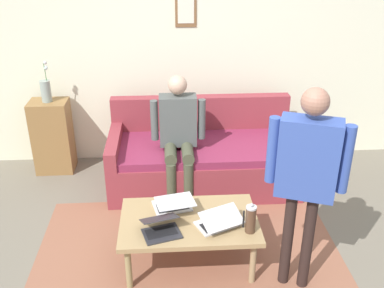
{
  "coord_description": "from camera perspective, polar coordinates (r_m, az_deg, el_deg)",
  "views": [
    {
      "loc": [
        0.27,
        2.79,
        2.54
      ],
      "look_at": [
        0.04,
        -0.81,
        0.8
      ],
      "focal_mm": 41.44,
      "sensor_mm": 36.0,
      "label": 1
    }
  ],
  "objects": [
    {
      "name": "couch",
      "position": [
        4.86,
        1.4,
        -1.71
      ],
      "size": [
        2.0,
        0.95,
        0.88
      ],
      "color": "maroon",
      "rests_on": "ground_plane"
    },
    {
      "name": "ground_plane",
      "position": [
        3.79,
        1.48,
        -16.45
      ],
      "size": [
        7.68,
        7.68,
        0.0
      ],
      "primitive_type": "plane",
      "color": "#6C6557"
    },
    {
      "name": "area_rug",
      "position": [
        3.83,
        -0.27,
        -15.76
      ],
      "size": [
        2.64,
        2.12,
        0.01
      ],
      "primitive_type": "cube",
      "color": "brown",
      "rests_on": "ground_plane"
    },
    {
      "name": "back_wall",
      "position": [
        5.14,
        -0.51,
        12.35
      ],
      "size": [
        7.04,
        0.11,
        2.7
      ],
      "color": "silver",
      "rests_on": "ground_plane"
    },
    {
      "name": "side_shelf",
      "position": [
        5.3,
        -17.49,
        0.94
      ],
      "size": [
        0.42,
        0.32,
        0.85
      ],
      "color": "olive",
      "rests_on": "ground_plane"
    },
    {
      "name": "person_seated",
      "position": [
        4.45,
        -1.77,
        1.7
      ],
      "size": [
        0.55,
        0.51,
        1.28
      ],
      "color": "#444834",
      "rests_on": "ground_plane"
    },
    {
      "name": "french_press",
      "position": [
        3.47,
        7.55,
        -9.54
      ],
      "size": [
        0.1,
        0.08,
        0.26
      ],
      "color": "#4C3323",
      "rests_on": "coffee_table"
    },
    {
      "name": "laptop_right",
      "position": [
        3.49,
        -4.03,
        -10.76
      ],
      "size": [
        0.34,
        0.33,
        0.15
      ],
      "color": "#28282D",
      "rests_on": "coffee_table"
    },
    {
      "name": "coffee_table",
      "position": [
        3.67,
        -0.38,
        -10.23
      ],
      "size": [
        1.12,
        0.7,
        0.43
      ],
      "color": "#9C7E53",
      "rests_on": "ground_plane"
    },
    {
      "name": "laptop_left",
      "position": [
        3.55,
        3.45,
        -9.96
      ],
      "size": [
        0.4,
        0.37,
        0.15
      ],
      "color": "silver",
      "rests_on": "coffee_table"
    },
    {
      "name": "flower_vase",
      "position": [
        5.1,
        -18.29,
        6.7
      ],
      "size": [
        0.11,
        0.11,
        0.46
      ],
      "color": "gray",
      "rests_on": "side_shelf"
    },
    {
      "name": "person_standing",
      "position": [
        3.2,
        14.56,
        -3.0
      ],
      "size": [
        0.57,
        0.32,
        1.63
      ],
      "color": "black",
      "rests_on": "ground_plane"
    },
    {
      "name": "laptop_center",
      "position": [
        3.74,
        -2.45,
        -7.78
      ],
      "size": [
        0.38,
        0.41,
        0.13
      ],
      "color": "silver",
      "rests_on": "coffee_table"
    }
  ]
}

